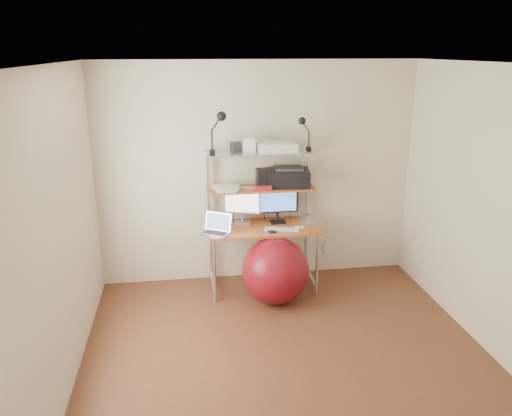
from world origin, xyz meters
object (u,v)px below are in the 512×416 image
at_px(monitor_black, 278,202).
at_px(exercise_ball, 275,271).
at_px(laptop, 217,229).
at_px(printer, 288,177).
at_px(monitor_silver, 242,203).

height_order(monitor_black, exercise_ball, monitor_black).
distance_m(monitor_black, exercise_ball, 0.78).
relative_size(laptop, printer, 0.78).
bearing_deg(monitor_black, printer, 11.00).
bearing_deg(laptop, monitor_black, 49.11).
distance_m(printer, exercise_ball, 1.04).
relative_size(monitor_silver, laptop, 1.21).
bearing_deg(monitor_silver, exercise_ball, -43.36).
height_order(monitor_silver, printer, printer).
xyz_separation_m(monitor_silver, laptop, (-0.30, -0.25, -0.20)).
bearing_deg(laptop, exercise_ball, 9.60).
bearing_deg(printer, exercise_ball, -108.78).
distance_m(monitor_black, printer, 0.31).
bearing_deg(exercise_ball, laptop, 159.08).
bearing_deg(printer, monitor_silver, -173.02).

